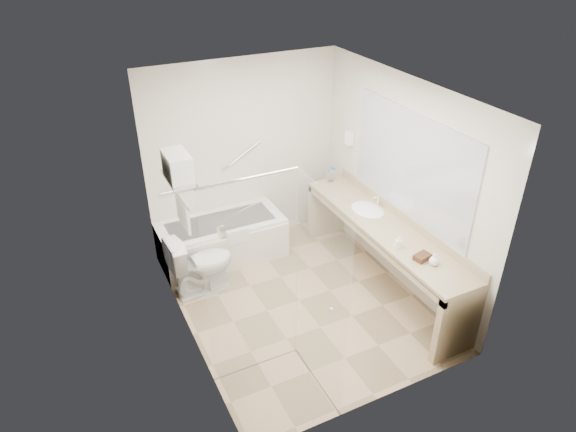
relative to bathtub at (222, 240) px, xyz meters
name	(u,v)px	position (x,y,z in m)	size (l,w,h in m)	color
floor	(299,300)	(0.50, -1.24, -0.28)	(3.20, 3.20, 0.00)	tan
ceiling	(302,93)	(0.50, -1.24, 2.22)	(2.60, 3.20, 0.10)	silver
wall_back	(244,154)	(0.50, 0.36, 0.97)	(2.60, 0.10, 2.50)	beige
wall_front	(390,295)	(0.50, -2.84, 0.97)	(2.60, 0.10, 2.50)	beige
wall_left	(181,238)	(-0.80, -1.24, 0.97)	(0.10, 3.20, 2.50)	beige
wall_right	(400,184)	(1.80, -1.24, 0.97)	(0.10, 3.20, 2.50)	beige
bathtub	(222,240)	(0.00, 0.00, 0.00)	(1.60, 0.73, 0.59)	white
grab_bar_short	(176,191)	(-0.45, 0.32, 0.67)	(0.03, 0.03, 0.40)	silver
grab_bar_long	(242,156)	(0.45, 0.32, 0.97)	(0.03, 0.03, 0.60)	silver
shower_enclosure	(285,288)	(-0.13, -2.16, 0.79)	(0.96, 0.91, 2.11)	silver
towel_shelf	(178,174)	(-0.67, -0.89, 1.48)	(0.24, 0.55, 0.81)	silver
vanity_counter	(383,240)	(1.52, -1.39, 0.36)	(0.55, 2.70, 0.95)	tan
sink	(367,211)	(1.55, -0.99, 0.54)	(0.40, 0.52, 0.14)	white
faucet	(378,201)	(1.70, -0.99, 0.65)	(0.03, 0.03, 0.14)	silver
mirror	(411,165)	(1.79, -1.39, 1.27)	(0.02, 2.00, 1.20)	#B2B7BF
hairdryer_unit	(349,138)	(1.75, -0.19, 1.17)	(0.08, 0.10, 0.18)	white
toilet	(201,264)	(-0.45, -0.54, 0.10)	(0.43, 0.77, 0.75)	white
amenity_basket	(422,257)	(1.47, -2.12, 0.60)	(0.17, 0.12, 0.06)	#4B281A
soap_bottle_a	(398,245)	(1.38, -1.83, 0.61)	(0.06, 0.13, 0.06)	white
soap_bottle_b	(434,261)	(1.51, -2.25, 0.63)	(0.10, 0.13, 0.10)	white
water_bottle_left	(331,175)	(1.54, -0.14, 0.67)	(0.06, 0.06, 0.21)	silver
water_bottle_mid	(334,175)	(1.57, -0.14, 0.66)	(0.06, 0.06, 0.19)	silver
water_bottle_right	(329,176)	(1.50, -0.14, 0.66)	(0.06, 0.06, 0.18)	silver
drinking_glass_near	(331,178)	(1.53, -0.14, 0.63)	(0.08, 0.08, 0.10)	silver
drinking_glass_far	(347,199)	(1.42, -0.73, 0.62)	(0.07, 0.07, 0.09)	silver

